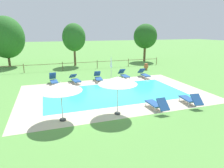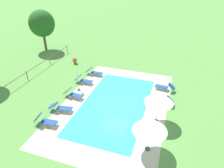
% 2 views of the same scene
% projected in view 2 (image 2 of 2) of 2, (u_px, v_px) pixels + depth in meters
% --- Properties ---
extents(ground_plane, '(160.00, 160.00, 0.00)m').
position_uv_depth(ground_plane, '(115.00, 104.00, 18.30)').
color(ground_plane, '#599342').
extents(pool_deck_paving, '(14.25, 9.19, 0.01)m').
position_uv_depth(pool_deck_paving, '(115.00, 104.00, 18.30)').
color(pool_deck_paving, beige).
rests_on(pool_deck_paving, ground).
extents(swimming_pool_water, '(10.69, 5.63, 0.01)m').
position_uv_depth(swimming_pool_water, '(115.00, 104.00, 18.30)').
color(swimming_pool_water, '#38C6D1').
rests_on(swimming_pool_water, ground).
extents(pool_coping_rim, '(11.17, 6.11, 0.01)m').
position_uv_depth(pool_coping_rim, '(115.00, 104.00, 18.30)').
color(pool_coping_rim, beige).
rests_on(pool_coping_rim, ground).
extents(sun_lounger_north_near_steps, '(0.61, 1.95, 0.90)m').
position_uv_depth(sun_lounger_north_near_steps, '(84.00, 80.00, 21.44)').
color(sun_lounger_north_near_steps, navy).
rests_on(sun_lounger_north_near_steps, ground).
extents(sun_lounger_north_mid, '(0.82, 2.03, 0.87)m').
position_uv_depth(sun_lounger_north_mid, '(164.00, 87.00, 20.25)').
color(sun_lounger_north_mid, navy).
rests_on(sun_lounger_north_mid, ground).
extents(sun_lounger_north_far, '(0.81, 2.00, 0.91)m').
position_uv_depth(sun_lounger_north_far, '(74.00, 94.00, 19.05)').
color(sun_lounger_north_far, navy).
rests_on(sun_lounger_north_far, ground).
extents(sun_lounger_north_end, '(0.65, 1.96, 0.91)m').
position_uv_depth(sun_lounger_north_end, '(162.00, 101.00, 18.10)').
color(sun_lounger_north_end, navy).
rests_on(sun_lounger_north_end, ground).
extents(sun_lounger_south_near_corner, '(0.73, 1.88, 1.00)m').
position_uv_depth(sun_lounger_south_near_corner, '(46.00, 121.00, 15.70)').
color(sun_lounger_south_near_corner, navy).
rests_on(sun_lounger_south_near_corner, ground).
extents(sun_lounger_south_mid, '(0.66, 1.98, 0.88)m').
position_uv_depth(sun_lounger_south_mid, '(94.00, 72.00, 23.10)').
color(sun_lounger_south_mid, navy).
rests_on(sun_lounger_south_mid, ground).
extents(sun_lounger_south_far, '(0.90, 2.10, 0.78)m').
position_uv_depth(sun_lounger_south_far, '(61.00, 108.00, 17.24)').
color(sun_lounger_south_far, navy).
rests_on(sun_lounger_south_far, ground).
extents(patio_umbrella_open_foreground, '(2.27, 2.27, 2.19)m').
position_uv_depth(patio_umbrella_open_foreground, '(150.00, 128.00, 12.80)').
color(patio_umbrella_open_foreground, '#383838').
rests_on(patio_umbrella_open_foreground, ground).
extents(patio_umbrella_open_by_bench, '(2.24, 2.24, 2.31)m').
position_uv_depth(patio_umbrella_open_by_bench, '(159.00, 100.00, 15.26)').
color(patio_umbrella_open_by_bench, '#383838').
rests_on(patio_umbrella_open_by_bench, ground).
extents(patio_umbrella_closed_row_west, '(0.32, 0.32, 2.46)m').
position_uv_depth(patio_umbrella_closed_row_west, '(78.00, 76.00, 19.63)').
color(patio_umbrella_closed_row_west, '#383838').
rests_on(patio_umbrella_closed_row_west, ground).
extents(terracotta_urn_near_fence, '(0.57, 0.57, 0.78)m').
position_uv_depth(terracotta_urn_near_fence, '(75.00, 60.00, 25.90)').
color(terracotta_urn_near_fence, '#B7663D').
rests_on(terracotta_urn_near_fence, ground).
extents(perimeter_fence, '(22.12, 0.08, 1.05)m').
position_uv_depth(perimeter_fence, '(12.00, 83.00, 20.24)').
color(perimeter_fence, brown).
rests_on(perimeter_fence, ground).
extents(tree_centre, '(3.63, 3.63, 5.79)m').
position_uv_depth(tree_centre, '(42.00, 24.00, 28.65)').
color(tree_centre, brown).
rests_on(tree_centre, ground).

